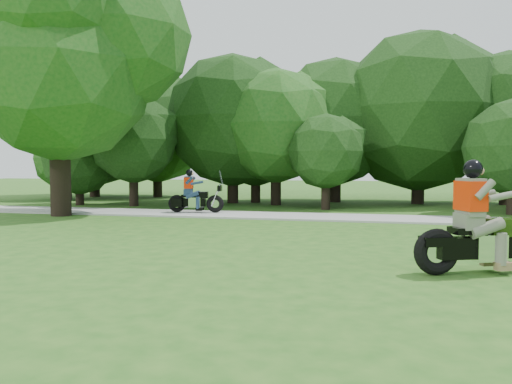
# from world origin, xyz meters

# --- Properties ---
(ground) EXTENTS (100.00, 100.00, 0.00)m
(ground) POSITION_xyz_m (0.00, 0.00, 0.00)
(ground) COLOR #245618
(ground) RESTS_ON ground
(walkway) EXTENTS (60.00, 2.20, 0.06)m
(walkway) POSITION_xyz_m (0.00, 8.00, 0.03)
(walkway) COLOR gray
(walkway) RESTS_ON ground
(tree_line) EXTENTS (40.47, 11.43, 7.75)m
(tree_line) POSITION_xyz_m (-1.06, 14.47, 3.60)
(tree_line) COLOR black
(tree_line) RESTS_ON ground
(big_tree_west) EXTENTS (8.64, 6.56, 9.96)m
(big_tree_west) POSITION_xyz_m (-10.54, 6.85, 5.76)
(big_tree_west) COLOR black
(big_tree_west) RESTS_ON ground
(chopper_motorcycle) EXTENTS (2.44, 1.36, 1.81)m
(chopper_motorcycle) POSITION_xyz_m (1.69, 0.12, 0.67)
(chopper_motorcycle) COLOR black
(chopper_motorcycle) RESTS_ON ground
(touring_motorcycle) EXTENTS (2.00, 0.80, 1.53)m
(touring_motorcycle) POSITION_xyz_m (-6.37, 8.19, 0.61)
(touring_motorcycle) COLOR black
(touring_motorcycle) RESTS_ON walkway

